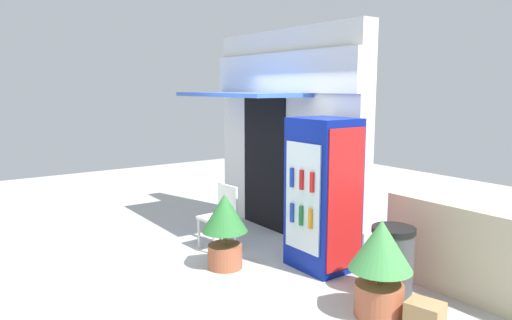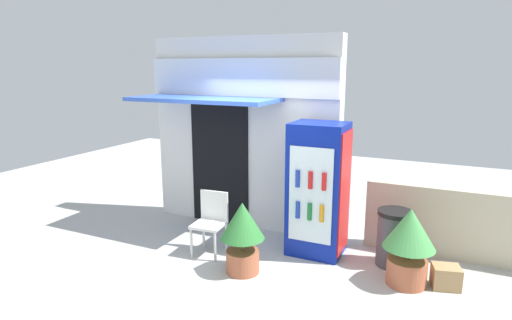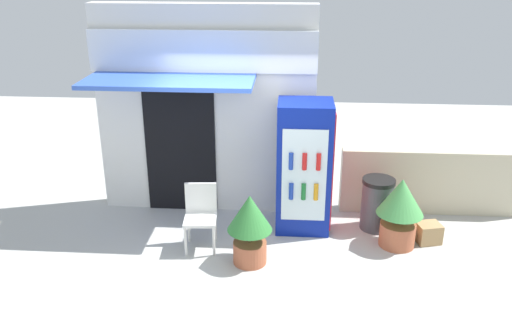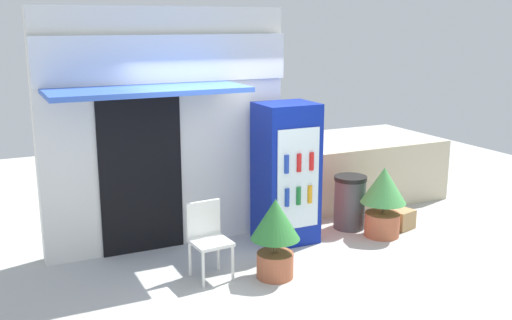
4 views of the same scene
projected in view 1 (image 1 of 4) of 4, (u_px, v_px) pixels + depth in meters
The scene contains 9 objects.
ground at pixel (228, 264), 6.23m from camera, with size 16.00×16.00×0.00m, color #B2B2AD.
storefront_building at pixel (284, 130), 7.43m from camera, with size 3.27×1.26×3.16m.
drink_cooler at pixel (323, 194), 5.98m from camera, with size 0.79×0.71×1.92m.
plastic_chair at pixel (222, 212), 6.81m from camera, with size 0.46×0.46×0.90m.
potted_plant_near_shop at pixel (225, 224), 6.01m from camera, with size 0.58×0.58×0.97m.
potted_plant_curbside at pixel (380, 261), 4.73m from camera, with size 0.64×0.64×1.00m.
trash_bin at pixel (392, 262), 5.22m from camera, with size 0.47×0.47×0.79m.
stone_boundary_wall at pixel (506, 265), 4.80m from camera, with size 2.83×0.23×1.02m, color beige.
cardboard_box at pixel (425, 317), 4.50m from camera, with size 0.32×0.27×0.28m, color tan.
Camera 1 is at (5.06, -3.15, 2.29)m, focal length 33.33 mm.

